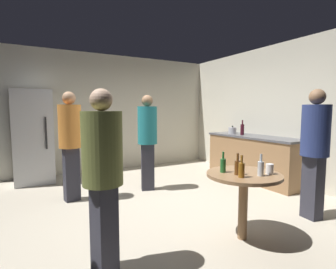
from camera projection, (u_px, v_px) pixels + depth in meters
The scene contains 17 objects.
ground_plane at pixel (160, 206), 4.00m from camera, with size 5.20×5.20×0.10m, color #B2A893.
wall_back at pixel (109, 113), 6.16m from camera, with size 5.32×0.06×2.70m, color beige.
wall_side_right at pixel (278, 113), 5.14m from camera, with size 0.06×5.20×2.70m, color beige.
refrigerator at pixel (33, 137), 5.04m from camera, with size 0.70×0.68×1.80m.
kitchen_counter at pixel (253, 158), 5.28m from camera, with size 0.64×2.10×0.90m.
kettle at pixel (232, 130), 5.71m from camera, with size 0.24×0.17×0.18m.
wine_bottle_on_counter at pixel (242, 129), 5.42m from camera, with size 0.08×0.08×0.31m.
foreground_table at pixel (244, 183), 2.83m from camera, with size 0.80×0.80×0.73m.
beer_bottle_amber at pixel (242, 169), 2.64m from camera, with size 0.06×0.06×0.23m.
beer_bottle_brown at pixel (237, 167), 2.75m from camera, with size 0.06×0.06×0.23m.
beer_bottle_green at pixel (223, 165), 2.85m from camera, with size 0.06×0.06×0.23m.
beer_bottle_clear at pixel (261, 168), 2.70m from camera, with size 0.06×0.06×0.23m.
plastic_cup_white at pixel (270, 169), 2.78m from camera, with size 0.08×0.08×0.11m, color white.
person_in_orange_shirt at pixel (70, 138), 4.01m from camera, with size 0.39×0.39×1.70m.
person_in_navy_shirt at pixel (315, 144), 3.34m from camera, with size 0.38×0.38×1.68m.
person_in_teal_shirt at pixel (147, 135), 4.56m from camera, with size 0.43×0.43×1.68m.
person_in_olive_shirt at pixel (103, 168), 2.20m from camera, with size 0.40×0.40×1.59m.
Camera 1 is at (-1.77, -3.45, 1.42)m, focal length 27.86 mm.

